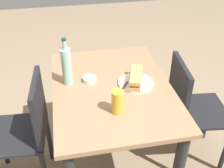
{
  "coord_description": "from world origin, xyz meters",
  "views": [
    {
      "loc": [
        -1.42,
        0.28,
        1.78
      ],
      "look_at": [
        0.0,
        0.0,
        0.79
      ],
      "focal_mm": 43.77,
      "sensor_mm": 36.0,
      "label": 1
    }
  ],
  "objects_px": {
    "chair_near": "(189,107)",
    "plate_near": "(136,83)",
    "water_bottle": "(67,66)",
    "chair_far": "(27,129)",
    "dining_table": "(112,103)",
    "knife_near": "(127,82)",
    "olive_bowl": "(90,79)",
    "beer_glass": "(117,102)",
    "baguette_sandwich_near": "(136,78)"
  },
  "relations": [
    {
      "from": "beer_glass",
      "to": "olive_bowl",
      "type": "bearing_deg",
      "value": 18.62
    },
    {
      "from": "dining_table",
      "to": "chair_near",
      "type": "bearing_deg",
      "value": -90.15
    },
    {
      "from": "beer_glass",
      "to": "olive_bowl",
      "type": "height_order",
      "value": "beer_glass"
    },
    {
      "from": "chair_far",
      "to": "chair_near",
      "type": "xyz_separation_m",
      "value": [
        0.0,
        -1.15,
        0.0
      ]
    },
    {
      "from": "knife_near",
      "to": "olive_bowl",
      "type": "distance_m",
      "value": 0.25
    },
    {
      "from": "chair_near",
      "to": "plate_near",
      "type": "distance_m",
      "value": 0.5
    },
    {
      "from": "plate_near",
      "to": "olive_bowl",
      "type": "relative_size",
      "value": 2.58
    },
    {
      "from": "beer_glass",
      "to": "water_bottle",
      "type": "bearing_deg",
      "value": 36.19
    },
    {
      "from": "baguette_sandwich_near",
      "to": "olive_bowl",
      "type": "xyz_separation_m",
      "value": [
        0.09,
        0.29,
        -0.03
      ]
    },
    {
      "from": "chair_near",
      "to": "water_bottle",
      "type": "bearing_deg",
      "value": 83.36
    },
    {
      "from": "dining_table",
      "to": "plate_near",
      "type": "distance_m",
      "value": 0.21
    },
    {
      "from": "plate_near",
      "to": "baguette_sandwich_near",
      "type": "bearing_deg",
      "value": 89.1
    },
    {
      "from": "knife_near",
      "to": "chair_near",
      "type": "bearing_deg",
      "value": -90.78
    },
    {
      "from": "water_bottle",
      "to": "olive_bowl",
      "type": "height_order",
      "value": "water_bottle"
    },
    {
      "from": "water_bottle",
      "to": "olive_bowl",
      "type": "bearing_deg",
      "value": -93.29
    },
    {
      "from": "baguette_sandwich_near",
      "to": "beer_glass",
      "type": "relative_size",
      "value": 1.65
    },
    {
      "from": "olive_bowl",
      "to": "dining_table",
      "type": "bearing_deg",
      "value": -123.96
    },
    {
      "from": "baguette_sandwich_near",
      "to": "beer_glass",
      "type": "xyz_separation_m",
      "value": [
        -0.25,
        0.18,
        0.02
      ]
    },
    {
      "from": "olive_bowl",
      "to": "chair_far",
      "type": "bearing_deg",
      "value": 102.08
    },
    {
      "from": "chair_near",
      "to": "olive_bowl",
      "type": "distance_m",
      "value": 0.77
    },
    {
      "from": "plate_near",
      "to": "knife_near",
      "type": "relative_size",
      "value": 1.5
    },
    {
      "from": "chair_near",
      "to": "dining_table",
      "type": "bearing_deg",
      "value": 89.85
    },
    {
      "from": "plate_near",
      "to": "dining_table",
      "type": "bearing_deg",
      "value": 88.89
    },
    {
      "from": "plate_near",
      "to": "baguette_sandwich_near",
      "type": "xyz_separation_m",
      "value": [
        0.0,
        0.0,
        0.04
      ]
    },
    {
      "from": "dining_table",
      "to": "knife_near",
      "type": "distance_m",
      "value": 0.18
    },
    {
      "from": "water_bottle",
      "to": "beer_glass",
      "type": "height_order",
      "value": "water_bottle"
    },
    {
      "from": "chair_far",
      "to": "knife_near",
      "type": "height_order",
      "value": "chair_far"
    },
    {
      "from": "water_bottle",
      "to": "chair_far",
      "type": "bearing_deg",
      "value": 108.74
    },
    {
      "from": "baguette_sandwich_near",
      "to": "olive_bowl",
      "type": "height_order",
      "value": "baguette_sandwich_near"
    },
    {
      "from": "dining_table",
      "to": "beer_glass",
      "type": "distance_m",
      "value": 0.33
    },
    {
      "from": "dining_table",
      "to": "beer_glass",
      "type": "xyz_separation_m",
      "value": [
        -0.25,
        0.02,
        0.21
      ]
    },
    {
      "from": "plate_near",
      "to": "knife_near",
      "type": "xyz_separation_m",
      "value": [
        0.01,
        0.06,
        0.01
      ]
    },
    {
      "from": "dining_table",
      "to": "water_bottle",
      "type": "distance_m",
      "value": 0.39
    },
    {
      "from": "dining_table",
      "to": "plate_near",
      "type": "relative_size",
      "value": 4.47
    },
    {
      "from": "beer_glass",
      "to": "chair_near",
      "type": "bearing_deg",
      "value": -67.26
    },
    {
      "from": "dining_table",
      "to": "beer_glass",
      "type": "bearing_deg",
      "value": 175.89
    },
    {
      "from": "knife_near",
      "to": "beer_glass",
      "type": "xyz_separation_m",
      "value": [
        -0.26,
        0.12,
        0.05
      ]
    },
    {
      "from": "dining_table",
      "to": "knife_near",
      "type": "bearing_deg",
      "value": -87.23
    },
    {
      "from": "chair_far",
      "to": "plate_near",
      "type": "distance_m",
      "value": 0.78
    },
    {
      "from": "water_bottle",
      "to": "olive_bowl",
      "type": "xyz_separation_m",
      "value": [
        -0.01,
        -0.14,
        -0.12
      ]
    },
    {
      "from": "chair_near",
      "to": "baguette_sandwich_near",
      "type": "relative_size",
      "value": 3.73
    },
    {
      "from": "chair_near",
      "to": "plate_near",
      "type": "height_order",
      "value": "chair_near"
    },
    {
      "from": "chair_far",
      "to": "knife_near",
      "type": "relative_size",
      "value": 5.7
    },
    {
      "from": "chair_far",
      "to": "chair_near",
      "type": "height_order",
      "value": "same"
    },
    {
      "from": "dining_table",
      "to": "chair_far",
      "type": "relative_size",
      "value": 1.18
    },
    {
      "from": "chair_near",
      "to": "baguette_sandwich_near",
      "type": "height_order",
      "value": "chair_near"
    },
    {
      "from": "olive_bowl",
      "to": "beer_glass",
      "type": "bearing_deg",
      "value": -161.38
    },
    {
      "from": "beer_glass",
      "to": "olive_bowl",
      "type": "relative_size",
      "value": 1.6
    },
    {
      "from": "chair_near",
      "to": "water_bottle",
      "type": "distance_m",
      "value": 0.94
    },
    {
      "from": "plate_near",
      "to": "beer_glass",
      "type": "bearing_deg",
      "value": 144.56
    }
  ]
}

